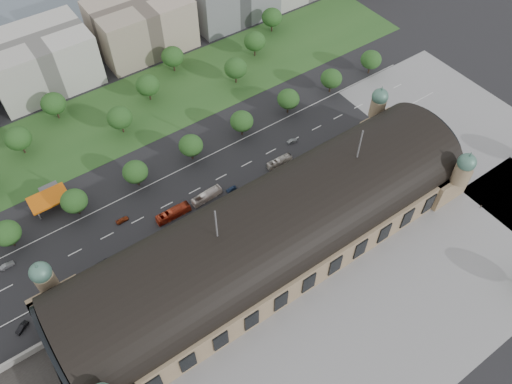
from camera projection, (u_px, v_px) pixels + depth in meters
ground at (271, 250)px, 172.88m from camera, size 900.00×900.00×0.00m
station at (271, 233)px, 164.92m from camera, size 150.00×48.40×44.30m
plaza_south at (381, 333)px, 153.76m from camera, size 190.00×48.00×0.12m
plaza_east at (467, 131)px, 210.39m from camera, size 56.00×100.00×0.12m
road_slab at (167, 205)px, 185.24m from camera, size 260.00×26.00×0.10m
grass_belt at (116, 118)px, 215.51m from camera, size 300.00×45.00×0.10m
petrol_station at (50, 194)px, 184.72m from camera, size 14.00×13.00×5.05m
office_3 at (40, 61)px, 221.43m from camera, size 45.00×32.00×24.00m
office_4 at (141, 24)px, 239.64m from camera, size 45.00×32.00×24.00m
tree_row_2 at (7, 233)px, 168.31m from camera, size 9.60×9.60×11.52m
tree_row_3 at (74, 201)px, 177.05m from camera, size 9.60×9.60×11.52m
tree_row_4 at (135, 172)px, 185.79m from camera, size 9.60×9.60×11.52m
tree_row_5 at (191, 145)px, 194.53m from camera, size 9.60×9.60×11.52m
tree_row_6 at (242, 121)px, 203.27m from camera, size 9.60×9.60×11.52m
tree_row_7 at (288, 99)px, 212.01m from camera, size 9.60×9.60×11.52m
tree_row_8 at (331, 79)px, 220.76m from camera, size 9.60×9.60×11.52m
tree_row_9 at (371, 60)px, 229.50m from camera, size 9.60×9.60×11.52m
tree_belt_4 at (18, 138)px, 196.10m from camera, size 10.40×10.40×12.48m
tree_belt_5 at (53, 104)px, 209.23m from camera, size 10.40×10.40×12.48m
tree_belt_6 at (120, 118)px, 203.74m from camera, size 10.40×10.40×12.48m
tree_belt_7 at (148, 85)px, 216.86m from camera, size 10.40×10.40×12.48m
tree_belt_8 at (173, 57)px, 229.99m from camera, size 10.40×10.40×12.48m
tree_belt_9 at (236, 68)px, 224.50m from camera, size 10.40×10.40×12.48m
tree_belt_10 at (255, 41)px, 237.62m from camera, size 10.40×10.40×12.48m
tree_belt_11 at (272, 17)px, 250.75m from camera, size 10.40×10.40×12.48m
traffic_car_1 at (7, 266)px, 167.99m from camera, size 4.75×1.88×1.54m
traffic_car_2 at (102, 264)px, 168.55m from camera, size 4.92×2.47×1.34m
traffic_car_3 at (122, 220)px, 180.10m from camera, size 4.73×2.01×1.36m
traffic_car_4 at (231, 189)px, 189.28m from camera, size 4.21×1.71×1.43m
traffic_car_5 at (292, 141)px, 205.48m from camera, size 4.61×2.04×1.47m
traffic_car_6 at (377, 110)px, 217.59m from camera, size 5.12×2.84×1.35m
parked_car_0 at (22, 328)px, 153.99m from camera, size 4.94×3.90×1.57m
parked_car_1 at (82, 294)px, 161.35m from camera, size 5.77×4.85×1.47m
parked_car_2 at (54, 298)px, 160.35m from camera, size 5.30×3.98×1.43m
parked_car_3 at (85, 292)px, 161.85m from camera, size 4.47×4.04×1.47m
parked_car_4 at (136, 261)px, 169.20m from camera, size 5.18×3.53×1.62m
parked_car_5 at (123, 264)px, 168.29m from camera, size 6.28×5.72×1.63m
parked_car_6 at (127, 270)px, 167.00m from camera, size 4.90×4.08×1.34m
bus_west at (173, 213)px, 180.58m from camera, size 13.36×3.16×3.72m
bus_mid at (207, 196)px, 185.87m from camera, size 12.58×3.69×3.46m
bus_east at (280, 162)px, 197.13m from camera, size 11.12×2.94×3.08m
pedestrian_2 at (481, 206)px, 183.79m from camera, size 0.97×1.05×1.88m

